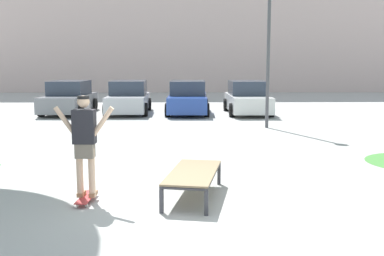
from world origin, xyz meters
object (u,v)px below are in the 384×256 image
skateboard (87,197)px  car_silver (129,98)px  car_blue (188,99)px  skate_box (193,174)px  skater (85,139)px  car_grey (69,98)px  light_post (269,19)px  car_white (247,99)px

skateboard → car_silver: bearing=94.0°
skateboard → car_blue: bearing=82.5°
skate_box → skater: (-1.79, -0.25, 0.66)m
car_grey → car_blue: size_ratio=1.01×
skateboard → car_grey: bearing=105.1°
skater → car_grey: 14.22m
skateboard → car_grey: 14.23m
car_blue → light_post: (2.82, -4.71, 3.13)m
skate_box → car_silver: size_ratio=0.47×
car_silver → car_white: (5.47, -0.26, 0.00)m
skater → car_blue: bearing=82.5°
skater → skateboard: bearing=-93.0°
skater → car_silver: skater is taller
light_post → skate_box: bearing=-108.0°
car_blue → car_white: (2.74, -0.07, 0.00)m
car_grey → light_post: (8.29, -4.88, 3.13)m
skate_box → skater: 1.93m
car_grey → skateboard: bearing=-74.9°
car_white → light_post: size_ratio=0.72×
skater → car_grey: (-3.70, 13.73, -0.38)m
skateboard → car_white: car_white is taller
car_blue → skateboard: bearing=-97.5°
skateboard → skater: (0.00, 0.00, 0.99)m
car_grey → light_post: bearing=-30.5°
skateboard → car_silver: (-0.96, 13.76, 0.61)m
car_blue → light_post: light_post is taller
skater → light_post: bearing=62.6°
skate_box → skateboard: 1.84m
skate_box → car_grey: 14.56m
car_grey → car_blue: same height
skateboard → car_blue: 13.70m
car_blue → light_post: bearing=-59.2°
car_grey → car_white: same height
skateboard → car_silver: size_ratio=0.19×
car_silver → light_post: size_ratio=0.72×
car_white → light_post: 5.61m
skateboard → light_post: light_post is taller
car_grey → light_post: light_post is taller
car_blue → skater: bearing=-97.5°
skate_box → car_grey: car_grey is taller
car_grey → skater: bearing=-74.9°
skateboard → car_blue: car_blue is taller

